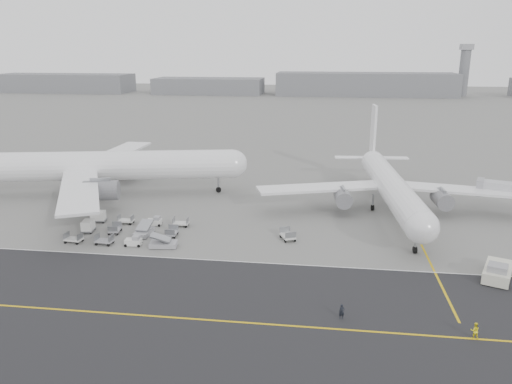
# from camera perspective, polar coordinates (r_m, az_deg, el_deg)

# --- Properties ---
(ground) EXTENTS (700.00, 700.00, 0.00)m
(ground) POSITION_cam_1_polar(r_m,az_deg,el_deg) (72.78, -4.52, -7.09)
(ground) COLOR gray
(ground) RESTS_ON ground
(taxiway) EXTENTS (220.00, 59.00, 0.03)m
(taxiway) POSITION_cam_1_polar(r_m,az_deg,el_deg) (56.12, -3.27, -14.55)
(taxiway) COLOR #28282A
(taxiway) RESTS_ON ground
(horizon_buildings) EXTENTS (520.00, 28.00, 28.00)m
(horizon_buildings) POSITION_cam_1_polar(r_m,az_deg,el_deg) (326.97, 10.49, 10.81)
(horizon_buildings) COLOR gray
(horizon_buildings) RESTS_ON ground
(control_tower) EXTENTS (7.00, 7.00, 31.25)m
(control_tower) POSITION_cam_1_polar(r_m,az_deg,el_deg) (341.46, 22.71, 12.82)
(control_tower) COLOR gray
(control_tower) RESTS_ON ground
(airliner_a) EXTENTS (59.42, 58.21, 20.72)m
(airliner_a) POSITION_cam_1_polar(r_m,az_deg,el_deg) (104.76, -17.55, 2.86)
(airliner_a) COLOR white
(airliner_a) RESTS_ON ground
(airliner_b) EXTENTS (48.44, 49.12, 16.94)m
(airliner_b) POSITION_cam_1_polar(r_m,az_deg,el_deg) (92.98, 15.10, 0.76)
(airliner_b) COLOR white
(airliner_b) RESTS_ON ground
(pushback_tug) EXTENTS (5.40, 8.52, 2.45)m
(pushback_tug) POSITION_cam_1_polar(r_m,az_deg,el_deg) (71.91, 25.90, -8.18)
(pushback_tug) COLOR beige
(pushback_tug) RESTS_ON ground
(gse_cluster) EXTENTS (22.38, 17.00, 2.01)m
(gse_cluster) POSITION_cam_1_polar(r_m,az_deg,el_deg) (82.60, -14.20, -4.67)
(gse_cluster) COLOR #97969B
(gse_cluster) RESTS_ON ground
(stray_dolly) EXTENTS (2.79, 3.34, 1.77)m
(stray_dolly) POSITION_cam_1_polar(r_m,az_deg,el_deg) (77.98, 3.63, -5.45)
(stray_dolly) COLOR silver
(stray_dolly) RESTS_ON ground
(ground_crew_a) EXTENTS (0.70, 0.53, 1.73)m
(ground_crew_a) POSITION_cam_1_polar(r_m,az_deg,el_deg) (56.89, 9.78, -13.33)
(ground_crew_a) COLOR black
(ground_crew_a) RESTS_ON ground
(ground_crew_b) EXTENTS (0.92, 0.74, 1.78)m
(ground_crew_b) POSITION_cam_1_polar(r_m,az_deg,el_deg) (57.33, 23.73, -14.30)
(ground_crew_b) COLOR yellow
(ground_crew_b) RESTS_ON ground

